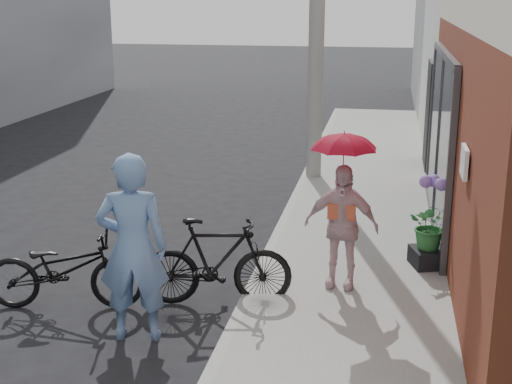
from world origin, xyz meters
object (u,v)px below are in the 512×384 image
(officer, at_px, (133,248))
(bike_right, at_px, (216,262))
(kimono_woman, at_px, (341,226))
(planter, at_px, (429,257))
(bike_left, at_px, (64,269))

(officer, height_order, bike_right, officer)
(officer, bearing_deg, kimono_woman, -155.27)
(planter, bearing_deg, bike_left, -156.79)
(bike_right, xyz_separation_m, kimono_woman, (1.34, 0.51, 0.33))
(bike_right, distance_m, kimono_woman, 1.48)
(planter, bearing_deg, bike_right, -151.02)
(bike_right, height_order, planter, bike_right)
(bike_right, bearing_deg, bike_left, 93.00)
(kimono_woman, bearing_deg, officer, -137.69)
(kimono_woman, bearing_deg, bike_right, -153.15)
(officer, distance_m, planter, 3.84)
(officer, height_order, bike_left, officer)
(bike_left, height_order, bike_right, bike_right)
(bike_right, bearing_deg, planter, -71.80)
(bike_left, bearing_deg, bike_right, -86.85)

